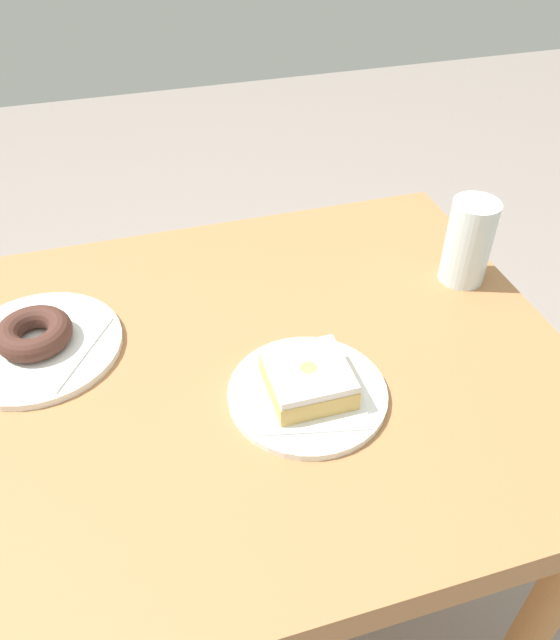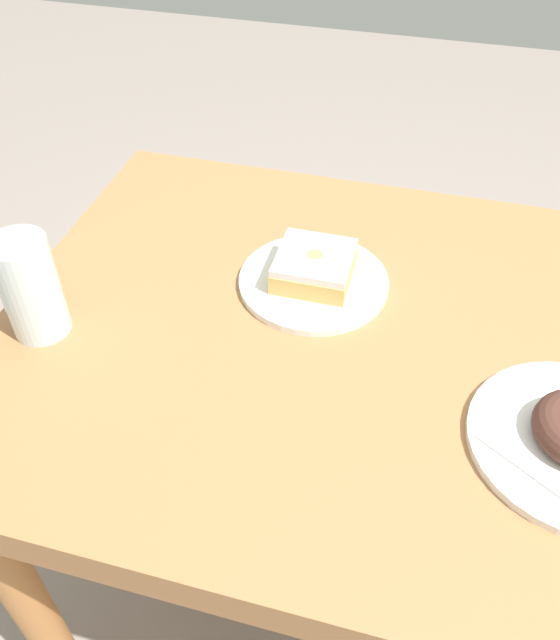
% 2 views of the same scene
% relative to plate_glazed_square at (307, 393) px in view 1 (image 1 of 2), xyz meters
% --- Properties ---
extents(ground_plane, '(6.00, 6.00, 0.00)m').
position_rel_plate_glazed_square_xyz_m(ground_plane, '(-0.15, 0.08, -0.72)').
color(ground_plane, gray).
extents(table, '(1.09, 0.73, 0.71)m').
position_rel_plate_glazed_square_xyz_m(table, '(-0.15, 0.08, -0.10)').
color(table, '#A77043').
rests_on(table, ground_plane).
extents(plate_glazed_square, '(0.21, 0.21, 0.01)m').
position_rel_plate_glazed_square_xyz_m(plate_glazed_square, '(0.00, 0.00, 0.00)').
color(plate_glazed_square, white).
rests_on(plate_glazed_square, table).
extents(napkin_glazed_square, '(0.17, 0.17, 0.00)m').
position_rel_plate_glazed_square_xyz_m(napkin_glazed_square, '(0.00, 0.00, 0.01)').
color(napkin_glazed_square, white).
rests_on(napkin_glazed_square, plate_glazed_square).
extents(donut_glazed_square, '(0.10, 0.10, 0.04)m').
position_rel_plate_glazed_square_xyz_m(donut_glazed_square, '(0.00, 0.00, 0.03)').
color(donut_glazed_square, tan).
rests_on(donut_glazed_square, napkin_glazed_square).
extents(plate_chocolate_ring, '(0.23, 0.23, 0.01)m').
position_rel_plate_glazed_square_xyz_m(plate_chocolate_ring, '(-0.34, 0.19, 0.00)').
color(plate_chocolate_ring, white).
rests_on(plate_chocolate_ring, table).
extents(napkin_chocolate_ring, '(0.21, 0.21, 0.00)m').
position_rel_plate_glazed_square_xyz_m(napkin_chocolate_ring, '(-0.34, 0.19, 0.01)').
color(napkin_chocolate_ring, white).
rests_on(napkin_chocolate_ring, plate_chocolate_ring).
extents(donut_chocolate_ring, '(0.11, 0.11, 0.03)m').
position_rel_plate_glazed_square_xyz_m(donut_chocolate_ring, '(-0.34, 0.19, 0.03)').
color(donut_chocolate_ring, '#472820').
rests_on(donut_chocolate_ring, napkin_chocolate_ring).
extents(water_glass, '(0.07, 0.07, 0.14)m').
position_rel_plate_glazed_square_xyz_m(water_glass, '(0.32, 0.18, 0.06)').
color(water_glass, silver).
rests_on(water_glass, table).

